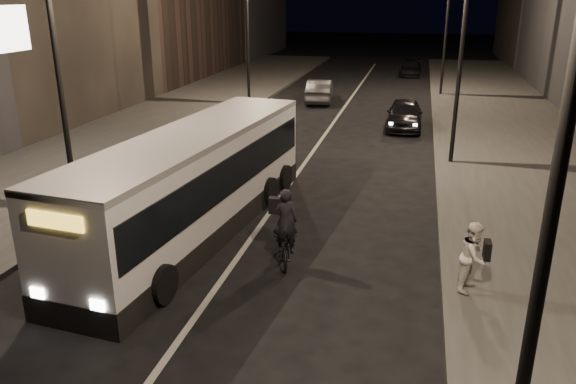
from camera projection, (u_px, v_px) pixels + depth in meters
The scene contains 14 objects.
ground at pixel (204, 305), 12.09m from camera, with size 180.00×180.00×0.00m, color black.
sidewalk_right at pixel (521, 154), 23.12m from camera, with size 7.00×70.00×0.16m, color #333230.
sidewalk_left at pixel (142, 133), 26.72m from camera, with size 7.00×70.00×0.16m, color #333230.
streetlight_right_near at pixel (541, 99), 5.49m from camera, with size 1.20×0.44×8.12m.
streetlight_right_mid at pixel (457, 22), 20.19m from camera, with size 1.20×0.44×8.12m.
streetlight_right_far at pixel (443, 10), 34.88m from camera, with size 1.20×0.44×8.12m.
streetlight_left_near at pixel (62, 32), 15.10m from camera, with size 1.20×0.44×8.12m.
streetlight_left_far at pixel (252, 12), 31.63m from camera, with size 1.20×0.44×8.12m.
city_bus at pixel (195, 179), 15.32m from camera, with size 3.40×10.81×2.87m.
cyclist_on_bicycle at pixel (286, 238), 13.80m from camera, with size 0.94×1.81×1.99m.
pedestrian_woman at pixel (474, 257), 12.15m from camera, with size 0.77×0.60×1.58m, color silver.
car_near at pixel (405, 114), 27.64m from camera, with size 1.69×4.19×1.43m, color black.
car_mid at pixel (320, 91), 34.44m from camera, with size 1.47×4.21×1.39m, color #303033.
car_far at pixel (411, 68), 45.69m from camera, with size 1.64×4.03×1.17m, color black.
Camera 1 is at (4.14, -9.90, 6.33)m, focal length 35.00 mm.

